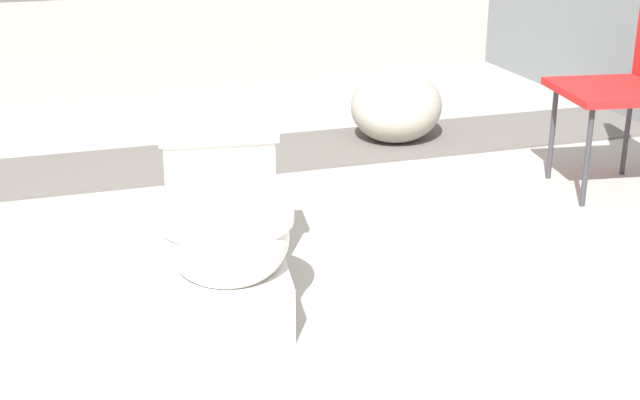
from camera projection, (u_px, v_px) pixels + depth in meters
The scene contains 5 objects.
ground_plane at pixel (266, 294), 2.80m from camera, with size 14.00×14.00×0.00m, color #A8A59E.
gravel_strip at pixel (295, 151), 4.19m from camera, with size 0.56×8.00×0.01m, color #605B56.
toilet at pixel (225, 236), 2.67m from camera, with size 0.68×0.46×0.52m.
folding_chair_left at pixel (640, 67), 3.55m from camera, with size 0.50×0.50×0.83m.
boulder_near at pixel (396, 106), 4.30m from camera, with size 0.47×0.43×0.35m, color #ADA899.
Camera 1 is at (2.45, -0.61, 1.26)m, focal length 50.00 mm.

